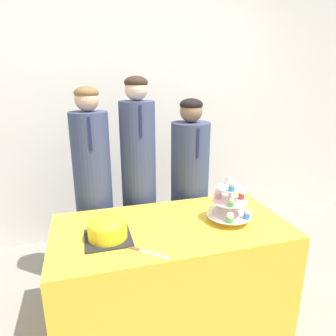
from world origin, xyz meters
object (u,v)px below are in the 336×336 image
at_px(cake_knife, 141,250).
at_px(student_1, 139,189).
at_px(round_cake, 107,228).
at_px(student_0, 94,198).
at_px(cupcake_stand, 230,203).
at_px(student_2, 189,194).

height_order(cake_knife, student_1, student_1).
distance_m(round_cake, cake_knife, 0.24).
height_order(cake_knife, student_0, student_0).
relative_size(round_cake, student_1, 0.16).
bearing_deg(cupcake_stand, student_0, 143.83).
bearing_deg(student_0, cake_knife, -75.56).
relative_size(cupcake_stand, student_0, 0.19).
height_order(round_cake, cake_knife, round_cake).
relative_size(cupcake_stand, student_1, 0.18).
distance_m(student_0, student_1, 0.34).
height_order(student_0, student_2, student_0).
bearing_deg(student_0, cupcake_stand, -36.17).
height_order(student_0, student_1, student_1).
bearing_deg(cupcake_stand, cake_knife, -162.60).
height_order(cake_knife, student_2, student_2).
height_order(cupcake_stand, student_1, student_1).
bearing_deg(student_2, cupcake_stand, -85.15).
bearing_deg(cake_knife, round_cake, 173.08).
xyz_separation_m(cake_knife, student_2, (0.56, 0.78, -0.04)).
bearing_deg(student_1, student_2, 0.00).
height_order(cake_knife, cupcake_stand, cupcake_stand).
relative_size(cake_knife, student_1, 0.12).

